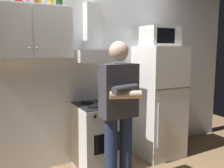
{
  "coord_description": "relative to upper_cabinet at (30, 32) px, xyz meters",
  "views": [
    {
      "loc": [
        -1.3,
        -2.56,
        1.56
      ],
      "look_at": [
        0.0,
        0.0,
        1.15
      ],
      "focal_mm": 39.22,
      "sensor_mm": 36.0,
      "label": 1
    }
  ],
  "objects": [
    {
      "name": "refrigerator",
      "position": [
        1.75,
        -0.12,
        -0.95
      ],
      "size": [
        0.6,
        0.62,
        1.6
      ],
      "color": "white",
      "rests_on": "ground_plane"
    },
    {
      "name": "upper_cabinet",
      "position": [
        0.0,
        0.0,
        0.0
      ],
      "size": [
        0.9,
        0.37,
        0.6
      ],
      "color": "white"
    },
    {
      "name": "back_wall_tiled",
      "position": [
        0.85,
        0.23,
        -0.4
      ],
      "size": [
        4.8,
        0.1,
        2.7
      ],
      "primitive_type": "cube",
      "color": "white",
      "rests_on": "ground_plane"
    },
    {
      "name": "person_standing",
      "position": [
        0.75,
        -0.73,
        -0.85
      ],
      "size": [
        0.38,
        0.33,
        1.64
      ],
      "color": "navy",
      "rests_on": "ground_plane"
    },
    {
      "name": "stove_oven",
      "position": [
        0.8,
        -0.13,
        -1.32
      ],
      "size": [
        0.6,
        0.62,
        0.87
      ],
      "color": "white",
      "rests_on": "ground_plane"
    },
    {
      "name": "cooking_pot",
      "position": [
        0.93,
        -0.24,
        -0.82
      ],
      "size": [
        0.28,
        0.18,
        0.12
      ],
      "color": "#B7BABF",
      "rests_on": "stove_oven"
    },
    {
      "name": "range_hood",
      "position": [
        0.8,
        0.0,
        -0.15
      ],
      "size": [
        0.6,
        0.44,
        0.75
      ],
      "color": "white"
    },
    {
      "name": "bottle_spice_jar",
      "position": [
        0.24,
        -0.03,
        0.36
      ],
      "size": [
        0.06,
        0.06,
        0.14
      ],
      "color": "gold",
      "rests_on": "upper_cabinet"
    },
    {
      "name": "microwave",
      "position": [
        1.75,
        -0.11,
        -0.01
      ],
      "size": [
        0.48,
        0.37,
        0.28
      ],
      "color": "silver",
      "rests_on": "refrigerator"
    }
  ]
}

